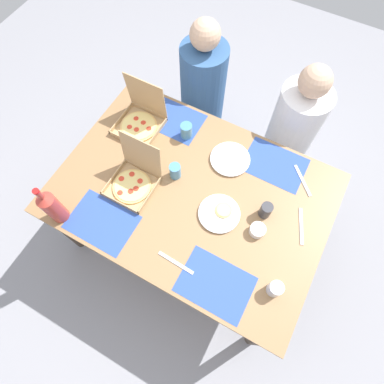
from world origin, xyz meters
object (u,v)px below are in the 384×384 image
(soda_bottle, at_px, (52,207))
(cup_clear_right, at_px, (175,171))
(cup_dark, at_px, (275,289))
(condiment_bowl, at_px, (257,230))
(plate_middle, at_px, (220,213))
(plate_near_right, at_px, (230,159))
(pizza_box_corner_right, at_px, (134,179))
(diner_right_seat, at_px, (289,136))
(cup_spare, at_px, (186,131))
(diner_left_seat, at_px, (202,99))
(pizza_box_center, at_px, (140,120))
(cup_red, at_px, (266,210))

(soda_bottle, height_order, cup_clear_right, soda_bottle)
(cup_dark, distance_m, condiment_bowl, 0.31)
(plate_middle, xyz_separation_m, cup_dark, (0.41, -0.24, 0.04))
(plate_near_right, bearing_deg, pizza_box_corner_right, -136.03)
(cup_clear_right, height_order, diner_right_seat, diner_right_seat)
(cup_spare, distance_m, diner_left_seat, 0.56)
(soda_bottle, relative_size, cup_dark, 3.61)
(pizza_box_corner_right, bearing_deg, plate_middle, 6.80)
(pizza_box_corner_right, height_order, diner_left_seat, diner_left_seat)
(cup_dark, bearing_deg, cup_spare, 143.73)
(soda_bottle, distance_m, condiment_bowl, 1.08)
(pizza_box_corner_right, xyz_separation_m, soda_bottle, (-0.25, -0.36, 0.09))
(cup_clear_right, distance_m, condiment_bowl, 0.56)
(cup_spare, relative_size, cup_clear_right, 1.01)
(cup_clear_right, bearing_deg, plate_middle, -15.84)
(condiment_bowl, bearing_deg, cup_clear_right, 170.71)
(pizza_box_corner_right, distance_m, pizza_box_center, 0.41)
(cup_dark, xyz_separation_m, cup_clear_right, (-0.75, 0.33, 0.00))
(plate_near_right, bearing_deg, diner_right_seat, 64.09)
(soda_bottle, relative_size, cup_spare, 3.22)
(plate_middle, bearing_deg, cup_clear_right, 164.16)
(pizza_box_corner_right, height_order, pizza_box_center, pizza_box_center)
(pizza_box_corner_right, distance_m, cup_dark, 0.94)
(plate_near_right, xyz_separation_m, condiment_bowl, (0.32, -0.34, 0.02))
(cup_red, xyz_separation_m, diner_left_seat, (-0.76, 0.73, -0.26))
(plate_near_right, bearing_deg, pizza_box_center, -176.90)
(diner_right_seat, bearing_deg, pizza_box_center, -147.58)
(cup_spare, bearing_deg, cup_clear_right, -74.09)
(plate_middle, distance_m, soda_bottle, 0.88)
(plate_near_right, bearing_deg, cup_dark, -48.37)
(plate_middle, height_order, condiment_bowl, condiment_bowl)
(soda_bottle, height_order, diner_right_seat, diner_right_seat)
(diner_left_seat, height_order, diner_right_seat, diner_left_seat)
(plate_near_right, xyz_separation_m, cup_dark, (0.51, -0.58, 0.04))
(plate_middle, relative_size, soda_bottle, 0.72)
(plate_middle, relative_size, cup_dark, 2.58)
(cup_spare, bearing_deg, diner_left_seat, 105.32)
(condiment_bowl, bearing_deg, diner_left_seat, 132.16)
(plate_near_right, xyz_separation_m, diner_right_seat, (0.25, 0.51, -0.24))
(cup_dark, bearing_deg, soda_bottle, -170.98)
(plate_middle, relative_size, cup_red, 2.34)
(plate_middle, distance_m, cup_red, 0.25)
(pizza_box_center, bearing_deg, cup_clear_right, -29.83)
(pizza_box_center, bearing_deg, condiment_bowl, -18.13)
(condiment_bowl, bearing_deg, pizza_box_corner_right, -174.94)
(cup_red, distance_m, diner_right_seat, 0.78)
(plate_middle, bearing_deg, cup_spare, 138.13)
(soda_bottle, height_order, condiment_bowl, soda_bottle)
(pizza_box_corner_right, bearing_deg, plate_near_right, 43.97)
(condiment_bowl, relative_size, diner_left_seat, 0.07)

